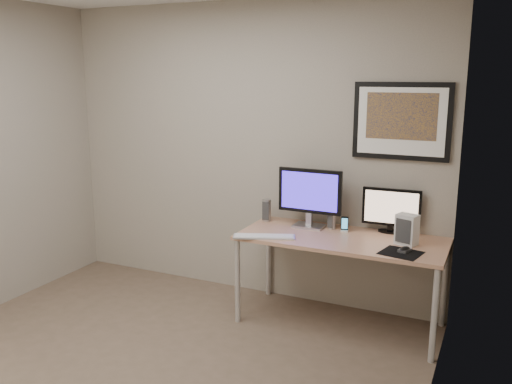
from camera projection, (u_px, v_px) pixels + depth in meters
floor at (136, 378)px, 3.61m from camera, size 3.60×3.60×0.00m
room at (165, 125)px, 3.65m from camera, size 3.60×3.60×3.60m
desk at (341, 245)px, 4.25m from camera, size 1.60×0.70×0.73m
framed_art at (401, 121)px, 4.19m from camera, size 0.75×0.04×0.60m
monitor_large at (310, 195)px, 4.45m from camera, size 0.54×0.18×0.49m
monitor_tv at (391, 209)px, 4.32m from camera, size 0.46×0.11×0.36m
speaker_left at (267, 210)px, 4.69m from camera, size 0.09×0.09×0.19m
speaker_right at (332, 219)px, 4.45m from camera, size 0.08×0.08×0.16m
phone_dock at (345, 224)px, 4.37m from camera, size 0.07×0.07×0.13m
keyboard at (264, 236)px, 4.23m from camera, size 0.50×0.30×0.02m
mousepad at (401, 253)px, 3.86m from camera, size 0.31×0.29×0.00m
mouse at (405, 249)px, 3.88m from camera, size 0.09×0.12×0.04m
fan_unit at (407, 230)px, 4.03m from camera, size 0.18×0.15×0.23m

